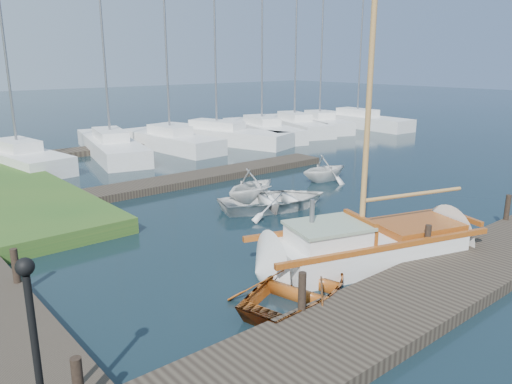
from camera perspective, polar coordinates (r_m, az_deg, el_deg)
ground at (r=15.67m, az=-0.00°, el=-4.24°), size 160.00×160.00×0.00m
near_dock at (r=12.00m, az=19.08°, el=-10.57°), size 18.00×2.20×0.30m
far_dock at (r=21.81m, az=-6.97°, el=1.58°), size 14.00×1.60×0.30m
pontoon at (r=33.95m, az=-4.45°, el=6.44°), size 30.00×1.60×0.30m
mooring_post_0 at (r=8.00m, az=-19.67°, el=-19.84°), size 0.16×0.16×0.80m
mooring_post_1 at (r=10.12m, az=5.29°, el=-11.23°), size 0.16×0.16×0.80m
mooring_post_2 at (r=13.46m, az=18.99°, el=-5.21°), size 0.16×0.16×0.80m
mooring_post_3 at (r=17.33m, az=26.79°, el=-1.58°), size 0.16×0.16×0.80m
mooring_post_4 at (r=12.44m, az=-25.79°, el=-7.60°), size 0.16×0.16×0.80m
lamp_post at (r=7.29m, az=-24.25°, el=-13.22°), size 0.24×0.24×2.44m
sailboat at (r=13.53m, az=13.11°, el=-6.27°), size 7.41×3.96×9.83m
dinghy at (r=11.29m, az=5.39°, el=-10.22°), size 4.00×3.25×0.73m
tender_b at (r=18.52m, az=-0.52°, el=0.99°), size 3.05×2.79×1.37m
tender_c at (r=17.68m, az=2.16°, el=-0.61°), size 4.64×3.93×0.82m
tender_d at (r=21.88m, az=7.86°, el=2.88°), size 2.53×2.23×1.26m
marina_boat_0 at (r=26.80m, az=-25.52°, el=3.68°), size 3.19×7.61×11.81m
marina_boat_1 at (r=28.84m, az=-16.26°, el=5.20°), size 4.26×9.66×10.82m
marina_boat_2 at (r=29.91m, az=-9.78°, el=5.95°), size 2.80×7.87×12.24m
marina_boat_3 at (r=31.98m, az=-4.50°, el=6.67°), size 5.15×10.17×11.72m
marina_boat_4 at (r=34.16m, az=0.67°, el=7.25°), size 4.26×8.93×11.27m
marina_boat_5 at (r=36.71m, az=4.40°, el=7.74°), size 4.68×8.62×10.92m
marina_boat_6 at (r=37.90m, az=7.25°, el=7.91°), size 4.55×7.28×11.16m
marina_boat_7 at (r=40.30m, az=11.48°, el=8.15°), size 2.54×9.38×12.94m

